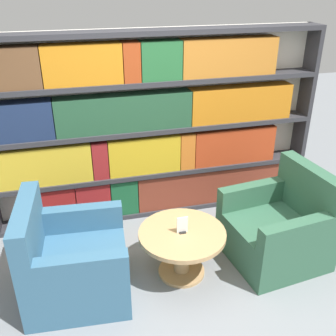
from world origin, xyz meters
The scene contains 6 objects.
ground_plane centered at (0.00, 0.00, 0.00)m, with size 14.00×14.00×0.00m, color gray.
bookshelf centered at (-0.04, 1.41, 0.98)m, with size 3.55×0.30×2.02m.
armchair_left centered at (-1.01, 0.26, 0.31)m, with size 0.90×0.89×0.90m.
armchair_right centered at (0.93, 0.26, 0.31)m, with size 0.93×0.92×0.90m.
coffee_table centered at (-0.04, 0.26, 0.33)m, with size 0.78×0.78×0.46m.
table_sign centered at (-0.04, 0.26, 0.52)m, with size 0.10×0.06×0.15m.
Camera 1 is at (-0.88, -2.46, 2.51)m, focal length 42.00 mm.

